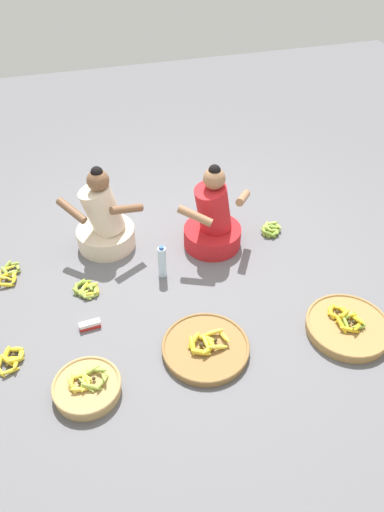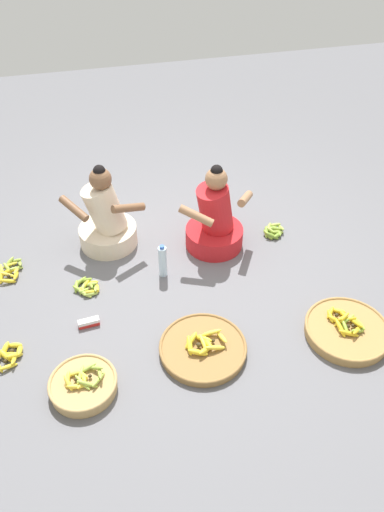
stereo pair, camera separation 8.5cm
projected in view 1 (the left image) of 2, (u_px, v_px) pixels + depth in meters
ground_plane at (186, 272)px, 4.22m from camera, size 10.00×10.00×0.00m
vendor_woman_front at (213, 221)px, 4.33m from camera, size 0.73×0.55×0.83m
vendor_woman_behind at (104, 222)px, 4.33m from camera, size 0.72×0.52×0.82m
banana_basket_front_center at (348, 326)px, 3.70m from camera, size 0.64×0.64×0.15m
banana_basket_near_bicycle at (87, 387)px, 3.29m from camera, size 0.47×0.47×0.16m
banana_basket_back_center at (206, 347)px, 3.56m from camera, size 0.64×0.64×0.14m
loose_bananas_mid_right at (271, 230)px, 4.62m from camera, size 0.22×0.25×0.09m
loose_bananas_back_left at (8, 274)px, 4.16m from camera, size 0.21×0.31×0.08m
loose_bananas_mid_left at (87, 290)px, 4.02m from camera, size 0.24×0.25×0.08m
loose_bananas_back_right at (11, 359)px, 3.49m from camera, size 0.23×0.27×0.09m
water_bottle at (162, 262)px, 4.09m from camera, size 0.07×0.07×0.32m
packet_carton_stack at (90, 325)px, 3.73m from camera, size 0.16×0.06×0.06m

